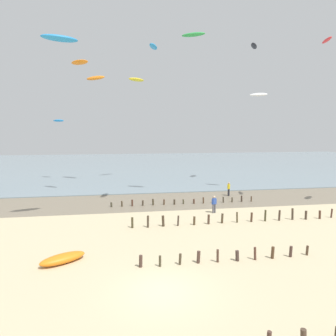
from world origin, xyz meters
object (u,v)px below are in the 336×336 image
object	(u,v)px
person_by_waterline	(229,188)
kite_aloft_1	(58,121)
kite_aloft_7	(136,80)
grounded_kite	(63,258)
kite_aloft_9	(153,47)
kite_aloft_3	(95,78)
kite_aloft_0	(258,95)
kite_aloft_10	(193,35)
kite_aloft_11	(327,40)
kite_aloft_4	(254,46)
kite_aloft_2	(80,62)
kite_aloft_6	(60,38)
person_mid_beach	(214,204)

from	to	relation	value
person_by_waterline	kite_aloft_1	world-z (taller)	kite_aloft_1
person_by_waterline	kite_aloft_7	world-z (taller)	kite_aloft_7
grounded_kite	kite_aloft_9	size ratio (longest dim) A/B	1.32
kite_aloft_7	kite_aloft_3	bearing A→B (deg)	166.08
person_by_waterline	kite_aloft_0	distance (m)	12.88
person_by_waterline	kite_aloft_10	distance (m)	18.72
grounded_kite	kite_aloft_0	distance (m)	31.40
kite_aloft_7	kite_aloft_11	world-z (taller)	kite_aloft_11
kite_aloft_9	kite_aloft_11	world-z (taller)	kite_aloft_11
person_by_waterline	kite_aloft_4	bearing A→B (deg)	51.41
person_by_waterline	kite_aloft_4	xyz separation A→B (m)	(6.36, 7.98, 19.50)
kite_aloft_2	kite_aloft_6	size ratio (longest dim) A/B	0.90
kite_aloft_11	kite_aloft_2	bearing A→B (deg)	88.08
person_mid_beach	kite_aloft_9	distance (m)	16.72
kite_aloft_6	kite_aloft_7	distance (m)	24.95
kite_aloft_4	kite_aloft_6	distance (m)	30.37
person_by_waterline	kite_aloft_7	distance (m)	23.35
person_mid_beach	grounded_kite	xyz separation A→B (m)	(-12.65, -9.50, -0.64)
kite_aloft_4	kite_aloft_7	world-z (taller)	kite_aloft_4
person_mid_beach	kite_aloft_0	xyz separation A→B (m)	(8.86, 9.68, 11.82)
kite_aloft_1	kite_aloft_3	distance (m)	9.63
person_by_waterline	grounded_kite	distance (m)	23.96
kite_aloft_10	kite_aloft_11	distance (m)	14.09
kite_aloft_1	kite_aloft_9	world-z (taller)	kite_aloft_9
kite_aloft_7	kite_aloft_10	xyz separation A→B (m)	(5.72, -14.32, 2.82)
kite_aloft_0	kite_aloft_11	world-z (taller)	kite_aloft_11
kite_aloft_9	kite_aloft_2	bearing A→B (deg)	65.75
kite_aloft_0	person_mid_beach	bearing A→B (deg)	82.96
kite_aloft_6	kite_aloft_10	distance (m)	16.62
person_by_waterline	kite_aloft_7	xyz separation A→B (m)	(-10.48, 14.22, 15.28)
kite_aloft_0	kite_aloft_7	world-z (taller)	kite_aloft_7
kite_aloft_2	kite_aloft_3	distance (m)	8.95
person_by_waterline	kite_aloft_1	size ratio (longest dim) A/B	0.75
kite_aloft_10	kite_aloft_11	bearing A→B (deg)	-175.82
person_by_waterline	kite_aloft_4	distance (m)	22.01
grounded_kite	kite_aloft_9	bearing A→B (deg)	-149.87
kite_aloft_0	kite_aloft_11	distance (m)	9.99
kite_aloft_7	grounded_kite	bearing A→B (deg)	-137.46
person_by_waterline	kite_aloft_11	bearing A→B (deg)	-36.73
kite_aloft_7	kite_aloft_11	distance (m)	27.34
kite_aloft_2	kite_aloft_7	distance (m)	13.52
kite_aloft_7	kite_aloft_11	bearing A→B (deg)	-83.28
person_mid_beach	kite_aloft_11	world-z (taller)	kite_aloft_11
person_by_waterline	kite_aloft_4	size ratio (longest dim) A/B	0.60
person_mid_beach	kite_aloft_6	bearing A→B (deg)	-170.90
grounded_kite	kite_aloft_3	distance (m)	32.64
kite_aloft_3	kite_aloft_11	size ratio (longest dim) A/B	1.65
person_by_waterline	kite_aloft_0	world-z (taller)	kite_aloft_0
kite_aloft_10	kite_aloft_7	bearing A→B (deg)	-39.39
grounded_kite	kite_aloft_1	xyz separation A→B (m)	(-5.98, 32.67, 9.44)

